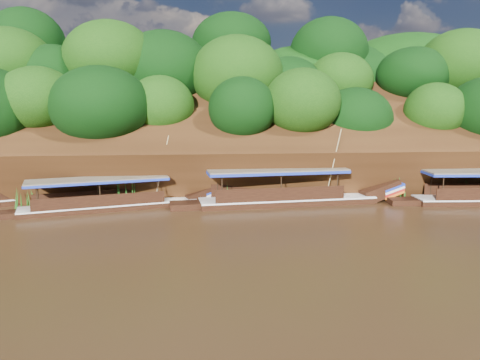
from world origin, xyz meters
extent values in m
plane|color=black|center=(0.00, 0.00, 0.00)|extent=(160.00, 160.00, 0.00)
cube|color=black|center=(0.00, 16.00, 3.50)|extent=(120.00, 16.12, 13.64)
cube|color=black|center=(0.00, 26.00, 0.00)|extent=(120.00, 24.00, 12.00)
ellipsoid|color=#0D3508|center=(-6.00, 15.00, 3.50)|extent=(18.00, 8.00, 6.40)
ellipsoid|color=#0D3508|center=(0.00, 23.00, 9.20)|extent=(24.00, 11.00, 8.40)
cube|color=black|center=(-1.22, 8.59, 0.00)|extent=(12.84, 3.59, 0.95)
cube|color=silver|center=(-1.22, 8.59, 0.45)|extent=(12.84, 3.65, 0.11)
cube|color=black|center=(5.87, 9.30, 0.74)|extent=(3.16, 2.04, 1.78)
cube|color=#192FA4|center=(6.66, 9.38, 1.06)|extent=(1.73, 1.96, 0.65)
cube|color=#A71912|center=(6.66, 9.38, 0.70)|extent=(1.73, 1.96, 0.65)
cube|color=brown|center=(-2.00, 8.51, 2.54)|extent=(10.14, 3.66, 0.13)
cube|color=#192FA4|center=(-2.00, 8.51, 2.42)|extent=(10.14, 3.66, 0.19)
cylinder|color=tan|center=(2.00, 8.27, 2.99)|extent=(0.70, 1.11, 4.91)
cube|color=black|center=(-13.60, 8.11, 0.00)|extent=(11.84, 5.08, 0.80)
cube|color=silver|center=(-13.60, 8.11, 0.38)|extent=(11.86, 5.14, 0.09)
cube|color=black|center=(-7.24, 9.91, 0.62)|extent=(3.06, 2.16, 1.58)
cube|color=#192FA4|center=(-6.54, 10.11, 0.89)|extent=(1.80, 1.86, 0.59)
cube|color=#A71912|center=(-6.54, 10.11, 0.59)|extent=(1.80, 1.86, 0.59)
cube|color=brown|center=(-14.31, 7.91, 2.15)|extent=(9.47, 4.67, 0.11)
cube|color=#192FA4|center=(-14.31, 7.91, 2.04)|extent=(9.47, 4.67, 0.16)
cylinder|color=tan|center=(-10.13, 8.91, 2.71)|extent=(1.10, 0.55, 4.49)
cube|color=black|center=(-18.06, 12.02, 0.71)|extent=(3.24, 2.66, 1.69)
cube|color=#192FA4|center=(-17.38, 12.31, 1.02)|extent=(2.03, 2.18, 0.61)
cube|color=#A71912|center=(-17.38, 12.31, 0.67)|extent=(2.03, 2.18, 0.61)
cone|color=#236519|center=(-19.57, 8.93, 0.70)|extent=(1.50, 1.50, 1.40)
cone|color=#236519|center=(-12.61, 9.18, 0.99)|extent=(1.50, 1.50, 1.98)
cone|color=#236519|center=(-5.60, 9.53, 0.86)|extent=(1.50, 1.50, 1.72)
cone|color=#236519|center=(-0.01, 9.86, 0.80)|extent=(1.50, 1.50, 1.60)
cone|color=#236519|center=(7.48, 9.43, 1.07)|extent=(1.50, 1.50, 2.15)
cone|color=#236519|center=(12.52, 8.99, 0.78)|extent=(1.50, 1.50, 1.57)
camera|label=1|loc=(-7.63, -23.87, 7.29)|focal=35.00mm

